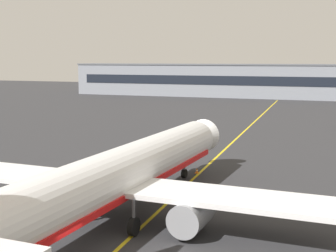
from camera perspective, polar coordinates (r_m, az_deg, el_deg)
The scene contains 4 objects.
taxiway_centreline at distance 55.73m, azimuth 4.82°, elevation -4.52°, with size 0.30×180.00×0.01m, color yellow.
airliner_foreground at distance 35.68m, azimuth -6.50°, elevation -6.09°, with size 32.17×41.50×11.65m.
safety_cone_by_nose_gear at distance 51.39m, azimuth 3.42°, elevation -5.28°, with size 0.44×0.44×0.55m.
terminal_building at distance 151.70m, azimuth 18.76°, elevation 4.93°, with size 165.40×12.40×10.41m.
Camera 1 is at (14.57, -22.44, 11.96)m, focal length 51.78 mm.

